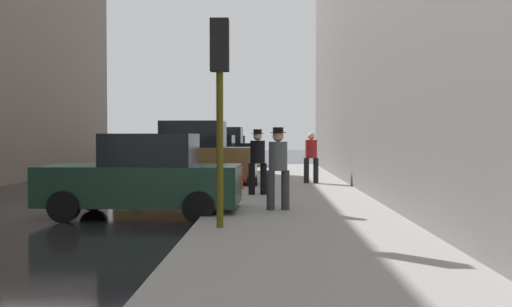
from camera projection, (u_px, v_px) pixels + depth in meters
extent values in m
plane|color=black|center=(32.00, 213.00, 12.85)|extent=(120.00, 120.00, 0.00)
cube|color=gray|center=(298.00, 211.00, 12.70)|extent=(4.00, 40.00, 0.15)
cube|color=#193828|center=(142.00, 185.00, 12.31)|extent=(4.23, 1.92, 0.84)
cube|color=black|center=(151.00, 150.00, 12.28)|extent=(1.92, 1.60, 0.70)
cylinder|color=black|center=(94.00, 197.00, 13.30)|extent=(0.64, 0.23, 0.64)
cylinder|color=black|center=(64.00, 207.00, 11.46)|extent=(0.64, 0.23, 0.64)
cylinder|color=black|center=(210.00, 197.00, 13.18)|extent=(0.64, 0.23, 0.64)
cylinder|color=black|center=(199.00, 207.00, 11.34)|extent=(0.64, 0.23, 0.64)
cube|color=brown|center=(188.00, 164.00, 19.20)|extent=(4.66, 1.98, 1.10)
cube|color=black|center=(193.00, 134.00, 19.16)|extent=(2.12, 1.63, 0.90)
cylinder|color=black|center=(150.00, 176.00, 20.22)|extent=(0.65, 0.24, 0.64)
cylinder|color=black|center=(137.00, 180.00, 18.38)|extent=(0.65, 0.24, 0.64)
cylinder|color=black|center=(234.00, 177.00, 20.05)|extent=(0.65, 0.24, 0.64)
cylinder|color=black|center=(229.00, 181.00, 18.22)|extent=(0.65, 0.24, 0.64)
cube|color=navy|center=(208.00, 160.00, 25.61)|extent=(4.26, 1.98, 0.84)
cube|color=black|center=(212.00, 143.00, 25.58)|extent=(1.94, 1.63, 0.70)
cylinder|color=black|center=(182.00, 167.00, 26.62)|extent=(0.65, 0.24, 0.64)
cylinder|color=black|center=(174.00, 169.00, 24.78)|extent=(0.65, 0.24, 0.64)
cylinder|color=black|center=(240.00, 167.00, 26.46)|extent=(0.65, 0.24, 0.64)
cylinder|color=black|center=(236.00, 169.00, 24.63)|extent=(0.65, 0.24, 0.64)
cube|color=black|center=(220.00, 153.00, 31.57)|extent=(4.67, 2.02, 1.10)
cube|color=black|center=(223.00, 135.00, 31.53)|extent=(2.13, 1.64, 0.90)
cylinder|color=black|center=(196.00, 161.00, 32.60)|extent=(0.65, 0.24, 0.64)
cylinder|color=black|center=(190.00, 163.00, 30.76)|extent=(0.65, 0.24, 0.64)
cylinder|color=black|center=(248.00, 161.00, 32.41)|extent=(0.65, 0.24, 0.64)
cylinder|color=black|center=(245.00, 163.00, 30.57)|extent=(0.65, 0.24, 0.64)
cube|color=#B2191E|center=(228.00, 152.00, 37.57)|extent=(4.25, 1.95, 0.84)
cube|color=black|center=(231.00, 141.00, 37.55)|extent=(1.93, 1.61, 0.70)
cylinder|color=black|center=(208.00, 157.00, 38.50)|extent=(0.65, 0.24, 0.64)
cylinder|color=black|center=(206.00, 158.00, 36.66)|extent=(0.65, 0.24, 0.64)
cylinder|color=black|center=(248.00, 157.00, 38.51)|extent=(0.65, 0.24, 0.64)
cylinder|color=black|center=(248.00, 158.00, 36.67)|extent=(0.65, 0.24, 0.64)
cylinder|color=red|center=(239.00, 180.00, 17.13)|extent=(0.22, 0.22, 0.55)
sphere|color=red|center=(239.00, 169.00, 17.12)|extent=(0.20, 0.20, 0.20)
cylinder|color=red|center=(234.00, 179.00, 17.13)|extent=(0.10, 0.09, 0.09)
cylinder|color=red|center=(245.00, 179.00, 17.12)|extent=(0.10, 0.09, 0.09)
cylinder|color=#514C0F|center=(220.00, 124.00, 9.83)|extent=(0.12, 0.12, 3.60)
cube|color=black|center=(220.00, 45.00, 9.79)|extent=(0.32, 0.24, 0.90)
sphere|color=red|center=(220.00, 30.00, 9.92)|extent=(0.14, 0.14, 0.14)
sphere|color=yellow|center=(220.00, 46.00, 9.92)|extent=(0.14, 0.14, 0.14)
sphere|color=green|center=(220.00, 63.00, 9.93)|extent=(0.14, 0.14, 0.14)
cylinder|color=black|center=(252.00, 179.00, 15.51)|extent=(0.18, 0.18, 0.85)
cylinder|color=black|center=(263.00, 179.00, 15.50)|extent=(0.18, 0.18, 0.85)
cylinder|color=black|center=(258.00, 152.00, 15.48)|extent=(0.40, 0.40, 0.62)
sphere|color=beige|center=(258.00, 136.00, 15.47)|extent=(0.24, 0.24, 0.24)
cylinder|color=black|center=(258.00, 134.00, 15.47)|extent=(0.34, 0.34, 0.02)
cylinder|color=black|center=(258.00, 131.00, 15.47)|extent=(0.23, 0.23, 0.11)
cylinder|color=#333338|center=(271.00, 190.00, 12.24)|extent=(0.20, 0.20, 0.85)
cylinder|color=#333338|center=(285.00, 190.00, 12.28)|extent=(0.20, 0.20, 0.85)
cylinder|color=#4C5156|center=(278.00, 156.00, 12.24)|extent=(0.45, 0.45, 0.62)
sphere|color=tan|center=(278.00, 136.00, 12.23)|extent=(0.24, 0.24, 0.24)
cylinder|color=black|center=(278.00, 133.00, 12.22)|extent=(0.34, 0.34, 0.02)
cylinder|color=black|center=(278.00, 130.00, 12.22)|extent=(0.23, 0.23, 0.11)
cylinder|color=black|center=(306.00, 171.00, 19.36)|extent=(0.20, 0.20, 0.85)
cylinder|color=black|center=(316.00, 171.00, 19.32)|extent=(0.20, 0.20, 0.85)
cylinder|color=#A51E23|center=(311.00, 149.00, 19.32)|extent=(0.44, 0.44, 0.62)
sphere|color=beige|center=(311.00, 136.00, 19.30)|extent=(0.24, 0.24, 0.24)
cube|color=black|center=(252.00, 182.00, 18.23)|extent=(0.32, 0.44, 0.28)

